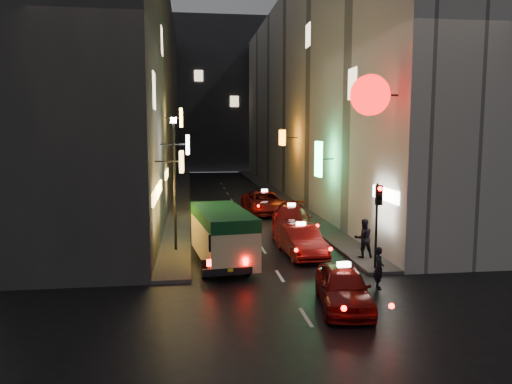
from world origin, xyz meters
name	(u,v)px	position (x,y,z in m)	size (l,w,h in m)	color
ground	(346,381)	(0.00, 0.00, 0.00)	(120.00, 120.00, 0.00)	black
building_left	(135,93)	(-8.00, 33.99, 9.00)	(7.52, 52.00, 18.00)	#373532
building_right	(317,95)	(8.00, 33.99, 9.00)	(8.00, 52.00, 18.00)	#ABA59D
building_far	(211,97)	(0.00, 66.00, 11.00)	(30.00, 10.00, 22.00)	#2E2E32
sidewalk_left	(181,196)	(-4.25, 34.00, 0.07)	(1.50, 52.00, 0.15)	#413F3D
sidewalk_right	(275,194)	(4.25, 34.00, 0.07)	(1.50, 52.00, 0.15)	#413F3D
minibus	(222,230)	(-2.15, 10.48, 1.52)	(2.65, 5.82, 2.41)	beige
taxi_near	(343,284)	(1.41, 4.71, 0.79)	(2.72, 5.19, 1.74)	maroon
taxi_second	(301,238)	(1.55, 11.61, 0.83)	(2.44, 5.33, 1.83)	maroon
taxi_third	(291,218)	(2.14, 16.57, 0.92)	(3.25, 6.08, 2.01)	maroon
taxi_far	(264,201)	(1.70, 23.81, 0.90)	(2.69, 5.80, 1.97)	maroon
pedestrian_crossing	(379,265)	(3.30, 6.45, 0.88)	(0.58, 0.37, 1.76)	black
pedestrian_sidewalk	(364,236)	(4.12, 10.37, 1.13)	(0.74, 0.46, 1.96)	black
traffic_light	(378,208)	(4.00, 8.47, 2.69)	(0.26, 0.43, 3.50)	black
lamp_post	(174,175)	(-4.20, 13.00, 3.72)	(0.28, 0.28, 6.22)	black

